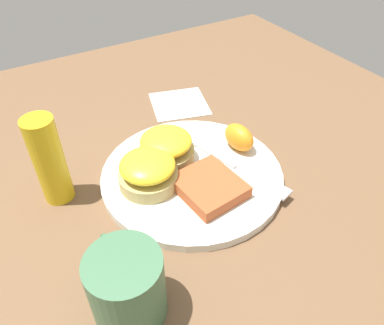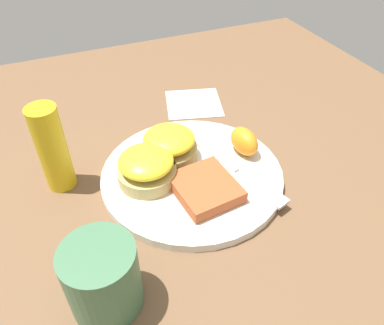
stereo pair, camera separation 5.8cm
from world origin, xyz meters
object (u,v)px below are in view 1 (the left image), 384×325
at_px(sandwich_benedict_left, 166,147).
at_px(fork, 240,169).
at_px(sandwich_benedict_right, 148,171).
at_px(orange_wedge, 239,137).
at_px(hashbrown_patty, 209,186).
at_px(condiment_bottle, 49,161).
at_px(cup, 127,286).

distance_m(sandwich_benedict_left, fork, 0.12).
bearing_deg(fork, sandwich_benedict_right, 71.49).
relative_size(orange_wedge, fork, 0.30).
distance_m(sandwich_benedict_right, hashbrown_patty, 0.09).
bearing_deg(hashbrown_patty, fork, -77.73).
bearing_deg(condiment_bottle, fork, -111.96).
bearing_deg(sandwich_benedict_left, fork, -133.61).
distance_m(sandwich_benedict_left, sandwich_benedict_right, 0.06).
relative_size(orange_wedge, condiment_bottle, 0.43).
relative_size(sandwich_benedict_right, condiment_bottle, 0.65).
relative_size(fork, cup, 1.77).
relative_size(sandwich_benedict_left, sandwich_benedict_right, 1.00).
bearing_deg(sandwich_benedict_right, sandwich_benedict_left, -53.47).
xyz_separation_m(sandwich_benedict_left, condiment_bottle, (0.02, 0.17, 0.03)).
bearing_deg(sandwich_benedict_right, orange_wedge, -89.21).
height_order(orange_wedge, condiment_bottle, condiment_bottle).
bearing_deg(sandwich_benedict_left, cup, 142.66).
height_order(sandwich_benedict_left, cup, cup).
bearing_deg(orange_wedge, hashbrown_patty, 122.52).
bearing_deg(cup, fork, -63.92).
bearing_deg(hashbrown_patty, condiment_bottle, 58.18).
relative_size(sandwich_benedict_right, hashbrown_patty, 0.96).
xyz_separation_m(sandwich_benedict_left, fork, (-0.08, -0.09, -0.02)).
distance_m(orange_wedge, fork, 0.06).
distance_m(orange_wedge, condiment_bottle, 0.30).
height_order(sandwich_benedict_left, condiment_bottle, condiment_bottle).
distance_m(sandwich_benedict_right, fork, 0.15).
height_order(sandwich_benedict_right, cup, cup).
bearing_deg(fork, cup, 116.08).
height_order(fork, cup, cup).
bearing_deg(hashbrown_patty, cup, 120.78).
height_order(orange_wedge, fork, orange_wedge).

